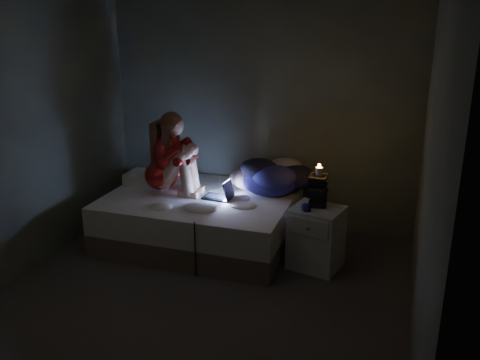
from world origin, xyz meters
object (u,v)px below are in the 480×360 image
at_px(bed, 201,219).
at_px(candle, 319,172).
at_px(laptop, 217,189).
at_px(nightstand, 316,238).
at_px(phone, 309,210).
at_px(woman, 161,152).

height_order(bed, candle, candle).
bearing_deg(bed, laptop, -6.41).
xyz_separation_m(nightstand, phone, (-0.07, -0.09, 0.32)).
height_order(laptop, candle, candle).
height_order(woman, nightstand, woman).
xyz_separation_m(bed, laptop, (0.21, -0.02, 0.38)).
bearing_deg(candle, laptop, 175.25).
height_order(candle, phone, candle).
height_order(bed, nightstand, nightstand).
xyz_separation_m(woman, phone, (1.69, -0.28, -0.36)).
xyz_separation_m(woman, laptop, (0.66, -0.02, -0.34)).
bearing_deg(nightstand, phone, -117.34).
relative_size(laptop, nightstand, 0.49).
bearing_deg(nightstand, laptop, -175.80).
distance_m(bed, candle, 1.47).
distance_m(bed, nightstand, 1.33).
distance_m(candle, phone, 0.38).
height_order(bed, laptop, laptop).
xyz_separation_m(bed, woman, (-0.44, -0.01, 0.72)).
distance_m(bed, woman, 0.85).
distance_m(laptop, candle, 1.13).
relative_size(nightstand, candle, 7.85).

